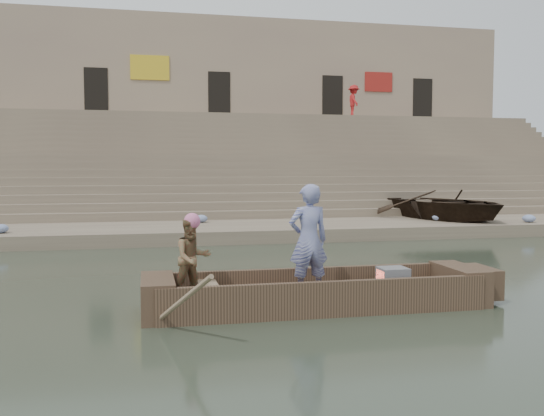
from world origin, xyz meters
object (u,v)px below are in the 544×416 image
object	(u,v)px
rowing_man	(192,258)
pedestrian	(354,101)
television	(392,279)
beached_rowboat	(447,204)
main_rowboat	(317,301)
standing_man	(308,240)

from	to	relation	value
rowing_man	pedestrian	size ratio (longest dim) A/B	0.69
television	pedestrian	distance (m)	25.78
television	rowing_man	bearing A→B (deg)	177.16
rowing_man	television	size ratio (longest dim) A/B	2.80
beached_rowboat	main_rowboat	bearing A→B (deg)	-141.40
beached_rowboat	pedestrian	distance (m)	14.41
main_rowboat	rowing_man	xyz separation A→B (m)	(-2.00, 0.16, 0.75)
main_rowboat	standing_man	size ratio (longest dim) A/B	2.76
main_rowboat	standing_man	distance (m)	1.03
television	pedestrian	world-z (taller)	pedestrian
pedestrian	beached_rowboat	bearing A→B (deg)	-179.65
television	beached_rowboat	xyz separation A→B (m)	(6.69, 10.47, 0.52)
standing_man	pedestrian	distance (m)	26.15
television	pedestrian	bearing A→B (deg)	71.62
beached_rowboat	pedestrian	xyz separation A→B (m)	(1.24, 13.38, 5.20)
rowing_man	beached_rowboat	xyz separation A→B (m)	(10.00, 10.31, 0.07)
main_rowboat	pedestrian	bearing A→B (deg)	68.82
standing_man	rowing_man	world-z (taller)	standing_man
main_rowboat	television	xyz separation A→B (m)	(1.31, -0.00, 0.31)
main_rowboat	beached_rowboat	world-z (taller)	beached_rowboat
television	standing_man	bearing A→B (deg)	-178.90
main_rowboat	television	size ratio (longest dim) A/B	10.87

